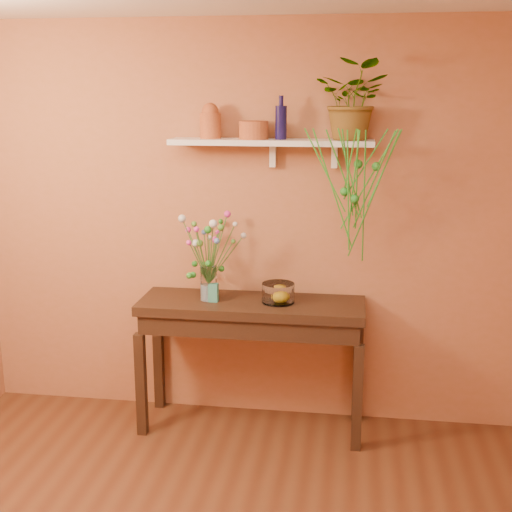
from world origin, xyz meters
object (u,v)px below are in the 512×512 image
Objects in this scene: glass_vase at (209,286)px; bouquet at (207,242)px; blue_bottle at (281,122)px; glass_bowl at (278,294)px; sideboard at (252,320)px; spider_plant at (354,100)px; terracotta_jug at (210,122)px.

glass_vase is 0.29m from bouquet.
glass_vase is at bearing -164.48° from blue_bottle.
bouquet is 0.57m from glass_bowl.
sideboard is 3.01× the size of spider_plant.
bouquet is (-0.91, -0.15, -0.90)m from spider_plant.
blue_bottle reaches higher than glass_bowl.
blue_bottle is at bearing 34.14° from sideboard.
glass_vase is 1.08× the size of glass_bowl.
blue_bottle reaches higher than terracotta_jug.
blue_bottle is at bearing -2.89° from terracotta_jug.
spider_plant is 1.07× the size of bouquet.
sideboard is at bearing -167.54° from spider_plant.
spider_plant reaches higher than blue_bottle.
sideboard is 5.44× the size of blue_bottle.
spider_plant is at bearing 9.25° from glass_vase.
blue_bottle is at bearing 16.13° from bouquet.
glass_vase reaches higher than glass_bowl.
glass_bowl is (0.46, 0.01, -0.04)m from glass_vase.
terracotta_jug is 0.46m from blue_bottle.
terracotta_jug is at bearing 179.89° from spider_plant.
glass_bowl is at bearing 2.65° from bouquet.
spider_plant is 1.29m from bouquet.
glass_vase is at bearing -170.75° from spider_plant.
bouquet is (-0.00, -0.01, 0.29)m from glass_vase.
sideboard is 0.59m from bouquet.
blue_bottle is 1.28× the size of glass_bowl.
glass_bowl is at bearing -16.27° from terracotta_jug.
blue_bottle reaches higher than glass_vase.
spider_plant is at bearing 9.61° from bouquet.
glass_bowl is (0.46, 0.02, -0.33)m from bouquet.
blue_bottle reaches higher than bouquet.
terracotta_jug is 0.99× the size of glass_vase.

